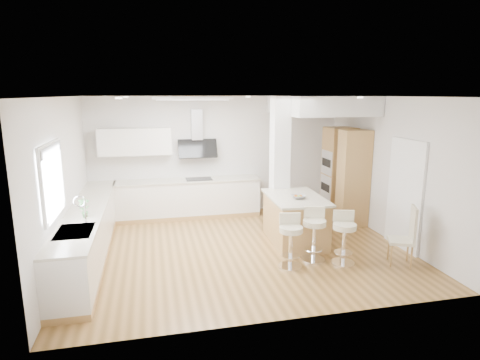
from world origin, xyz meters
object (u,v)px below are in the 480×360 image
object	(u,v)px
bar_stool_c	(344,235)
dining_chair	(407,234)
bar_stool_b	(314,231)
bar_stool_a	(291,238)
peninsula	(295,219)

from	to	relation	value
bar_stool_c	dining_chair	world-z (taller)	dining_chair
bar_stool_b	dining_chair	world-z (taller)	dining_chair
bar_stool_b	bar_stool_c	distance (m)	0.50
bar_stool_b	bar_stool_c	xyz separation A→B (m)	(0.44, -0.25, -0.01)
bar_stool_b	dining_chair	distance (m)	1.54
dining_chair	bar_stool_a	bearing A→B (deg)	-165.34
bar_stool_b	peninsula	bearing A→B (deg)	110.16
bar_stool_b	dining_chair	xyz separation A→B (m)	(1.45, -0.52, 0.03)
bar_stool_a	bar_stool_b	distance (m)	0.53
bar_stool_a	bar_stool_c	xyz separation A→B (m)	(0.93, -0.06, 0.00)
peninsula	bar_stool_b	world-z (taller)	peninsula
bar_stool_b	bar_stool_a	bearing A→B (deg)	-140.09
dining_chair	peninsula	bearing A→B (deg)	160.21
peninsula	bar_stool_b	xyz separation A→B (m)	(0.01, -0.90, 0.06)
bar_stool_a	bar_stool_b	size ratio (longest dim) A/B	0.97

